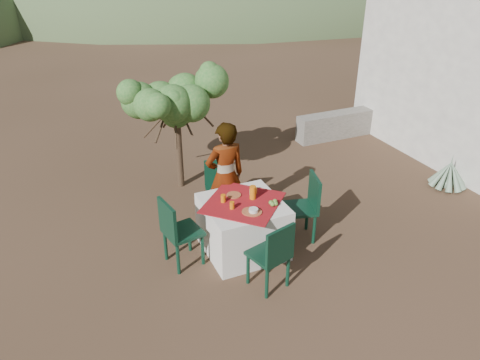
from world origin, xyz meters
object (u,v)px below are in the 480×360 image
(agave, at_px, (449,175))
(juice_pitcher, at_px, (253,192))
(chair_left, at_px, (177,230))
(person, at_px, (225,176))
(chair_near, at_px, (273,254))
(chair_far, at_px, (218,185))
(shrub_tree, at_px, (178,105))
(chair_right, at_px, (305,204))
(table, at_px, (243,226))

(agave, xyz_separation_m, juice_pitcher, (-3.86, -0.21, 0.63))
(chair_left, xyz_separation_m, juice_pitcher, (1.07, -0.01, 0.32))
(agave, bearing_deg, person, 173.97)
(chair_near, distance_m, juice_pitcher, 0.99)
(chair_far, bearing_deg, chair_near, -75.38)
(shrub_tree, bearing_deg, chair_right, -64.11)
(table, height_order, shrub_tree, shrub_tree)
(chair_near, bearing_deg, juice_pitcher, -115.07)
(table, bearing_deg, shrub_tree, 94.50)
(chair_left, xyz_separation_m, agave, (4.93, 0.20, -0.31))
(chair_near, relative_size, chair_left, 0.96)
(chair_far, distance_m, person, 0.56)
(shrub_tree, bearing_deg, chair_near, -86.75)
(chair_near, distance_m, person, 1.58)
(chair_left, height_order, juice_pitcher, chair_left)
(chair_left, xyz_separation_m, person, (0.93, 0.63, 0.29))
(chair_left, height_order, shrub_tree, shrub_tree)
(chair_near, relative_size, person, 0.57)
(juice_pitcher, bearing_deg, chair_right, -7.76)
(chair_left, relative_size, shrub_tree, 0.53)
(chair_left, distance_m, agave, 4.94)
(table, xyz_separation_m, chair_near, (0.00, -0.88, 0.14))
(table, bearing_deg, agave, 3.55)
(chair_right, xyz_separation_m, juice_pitcher, (-0.77, 0.11, 0.31))
(chair_right, bearing_deg, person, -114.22)
(chair_near, height_order, juice_pitcher, juice_pitcher)
(table, bearing_deg, juice_pitcher, 12.56)
(chair_right, bearing_deg, agave, 110.82)
(juice_pitcher, bearing_deg, chair_far, 95.26)
(chair_far, relative_size, juice_pitcher, 4.44)
(chair_far, relative_size, shrub_tree, 0.46)
(chair_right, distance_m, agave, 3.12)
(juice_pitcher, bearing_deg, person, 102.32)
(chair_near, bearing_deg, chair_left, -60.74)
(shrub_tree, bearing_deg, chair_far, -78.06)
(chair_near, xyz_separation_m, juice_pitcher, (0.16, 0.92, 0.34))
(shrub_tree, bearing_deg, table, -85.50)
(chair_far, relative_size, chair_near, 0.90)
(shrub_tree, xyz_separation_m, juice_pitcher, (0.33, -2.17, -0.59))
(chair_right, bearing_deg, table, -79.40)
(chair_left, bearing_deg, chair_far, -52.82)
(chair_left, distance_m, person, 1.16)
(table, relative_size, chair_left, 1.34)
(table, distance_m, chair_near, 0.89)
(chair_near, distance_m, agave, 4.18)
(chair_left, distance_m, chair_right, 1.85)
(chair_far, bearing_deg, chair_left, -116.31)
(chair_near, bearing_deg, table, -105.30)
(chair_near, bearing_deg, shrub_tree, -102.17)
(table, relative_size, chair_right, 1.33)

